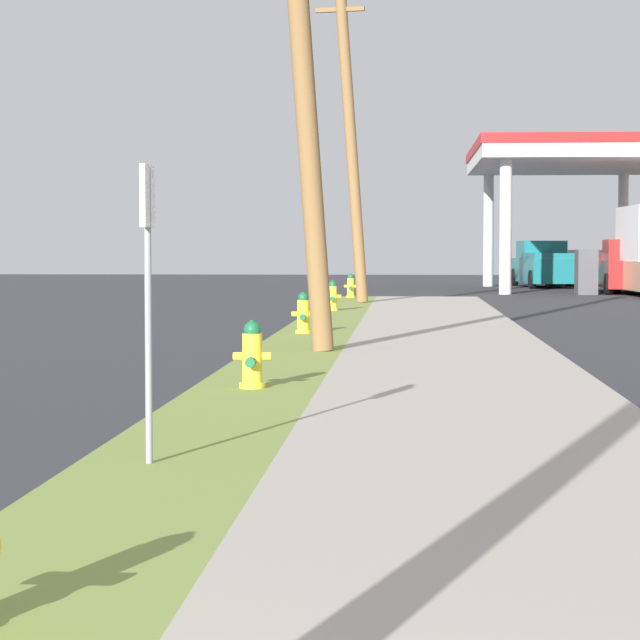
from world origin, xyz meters
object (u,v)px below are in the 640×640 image
(fire_hydrant_second, at_px, (252,358))
(street_sign_post, at_px, (148,251))
(fire_hydrant_fourth, at_px, (333,297))
(truck_red_at_far_bay, at_px, (628,268))
(truck_teal_on_apron, at_px, (545,266))
(fire_hydrant_fifth, at_px, (351,287))
(fire_hydrant_third, at_px, (303,315))
(car_white_by_near_pump, at_px, (583,269))
(utility_pole_background, at_px, (351,143))

(fire_hydrant_second, bearing_deg, street_sign_post, -91.62)
(fire_hydrant_fourth, relative_size, truck_red_at_far_bay, 0.14)
(truck_teal_on_apron, bearing_deg, fire_hydrant_fourth, -107.72)
(fire_hydrant_fifth, distance_m, truck_red_at_far_bay, 12.98)
(fire_hydrant_third, distance_m, truck_teal_on_apron, 33.60)
(fire_hydrant_fifth, relative_size, truck_red_at_far_bay, 0.14)
(car_white_by_near_pump, xyz_separation_m, truck_red_at_far_bay, (0.31, -10.07, 0.19))
(utility_pole_background, bearing_deg, fire_hydrant_fifth, 92.49)
(fire_hydrant_third, xyz_separation_m, car_white_by_near_pump, (9.70, 35.74, 0.28))
(fire_hydrant_second, xyz_separation_m, fire_hydrant_third, (-0.17, 9.30, 0.00))
(fire_hydrant_fourth, distance_m, fire_hydrant_fifth, 8.61)
(fire_hydrant_second, bearing_deg, fire_hydrant_fifth, 90.10)
(fire_hydrant_third, bearing_deg, fire_hydrant_second, -88.96)
(fire_hydrant_fourth, distance_m, truck_teal_on_apron, 25.24)
(fire_hydrant_fifth, bearing_deg, fire_hydrant_third, -90.41)
(fire_hydrant_third, xyz_separation_m, truck_teal_on_apron, (7.72, 32.70, 0.47))
(utility_pole_background, xyz_separation_m, car_white_by_near_pump, (9.42, 22.13, -3.90))
(fire_hydrant_fourth, xyz_separation_m, car_white_by_near_pump, (9.66, 27.07, 0.28))
(fire_hydrant_second, relative_size, truck_teal_on_apron, 0.13)
(fire_hydrant_third, relative_size, fire_hydrant_fourth, 1.00)
(truck_red_at_far_bay, bearing_deg, fire_hydrant_fourth, -120.38)
(utility_pole_background, relative_size, truck_teal_on_apron, 1.59)
(fire_hydrant_fourth, bearing_deg, truck_red_at_far_bay, 59.62)
(fire_hydrant_third, height_order, truck_teal_on_apron, truck_teal_on_apron)
(fire_hydrant_third, relative_size, car_white_by_near_pump, 0.16)
(fire_hydrant_second, relative_size, fire_hydrant_third, 1.00)
(fire_hydrant_third, bearing_deg, truck_red_at_far_bay, 68.70)
(truck_teal_on_apron, bearing_deg, car_white_by_near_pump, 56.87)
(fire_hydrant_third, distance_m, utility_pole_background, 14.23)
(fire_hydrant_second, relative_size, street_sign_post, 0.35)
(fire_hydrant_second, bearing_deg, truck_red_at_far_bay, 74.28)
(fire_hydrant_third, relative_size, truck_teal_on_apron, 0.13)
(car_white_by_near_pump, relative_size, truck_teal_on_apron, 0.81)
(fire_hydrant_fifth, bearing_deg, street_sign_post, -90.18)
(fire_hydrant_third, xyz_separation_m, street_sign_post, (0.03, -14.38, 1.19))
(fire_hydrant_second, height_order, truck_red_at_far_bay, truck_red_at_far_bay)
(street_sign_post, xyz_separation_m, truck_teal_on_apron, (7.69, 47.08, -0.72))
(fire_hydrant_fourth, relative_size, car_white_by_near_pump, 0.16)
(utility_pole_background, bearing_deg, fire_hydrant_second, -90.28)
(fire_hydrant_fourth, height_order, car_white_by_near_pump, car_white_by_near_pump)
(fire_hydrant_third, height_order, utility_pole_background, utility_pole_background)
(fire_hydrant_fourth, height_order, truck_red_at_far_bay, truck_red_at_far_bay)
(fire_hydrant_second, relative_size, fire_hydrant_fourth, 1.00)
(fire_hydrant_second, distance_m, car_white_by_near_pump, 46.04)
(fire_hydrant_second, relative_size, utility_pole_background, 0.08)
(street_sign_post, bearing_deg, fire_hydrant_third, 90.10)
(fire_hydrant_second, bearing_deg, fire_hydrant_fourth, 90.40)
(fire_hydrant_fourth, height_order, utility_pole_background, utility_pole_background)
(fire_hydrant_second, xyz_separation_m, fire_hydrant_fifth, (-0.05, 26.57, 0.00))
(street_sign_post, bearing_deg, fire_hydrant_second, 88.38)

